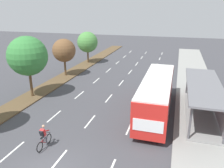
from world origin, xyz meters
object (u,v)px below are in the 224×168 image
bus_shelter (206,96)px  cyclist (44,137)px  median_tree_third (64,50)px  median_tree_second (28,56)px  median_tree_fourth (87,42)px  bus (157,92)px

bus_shelter → cyclist: bearing=-142.8°
bus_shelter → median_tree_third: median_tree_third is taller
bus_shelter → cyclist: bus_shelter is taller
median_tree_second → median_tree_fourth: 16.54m
median_tree_second → median_tree_third: median_tree_second is taller
cyclist → median_tree_fourth: 25.52m
median_tree_fourth → median_tree_second: bearing=-89.5°
median_tree_third → median_tree_second: bearing=-88.2°
cyclist → median_tree_fourth: (-6.75, 24.43, 2.94)m
bus_shelter → median_tree_second: 18.00m
median_tree_third → bus: bearing=-31.4°
median_tree_second → median_tree_third: size_ratio=1.25×
median_tree_second → median_tree_fourth: size_ratio=1.21×
bus_shelter → median_tree_second: size_ratio=1.62×
bus → median_tree_second: size_ratio=1.73×
bus → median_tree_third: 16.21m
cyclist → median_tree_third: median_tree_third is taller
bus_shelter → cyclist: (-11.19, -8.50, -1.08)m
bus → cyclist: bearing=-131.7°
cyclist → median_tree_second: (-6.59, 7.91, 3.78)m
bus → median_tree_fourth: bearing=129.3°
bus_shelter → median_tree_third: (-18.04, 7.68, 1.84)m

